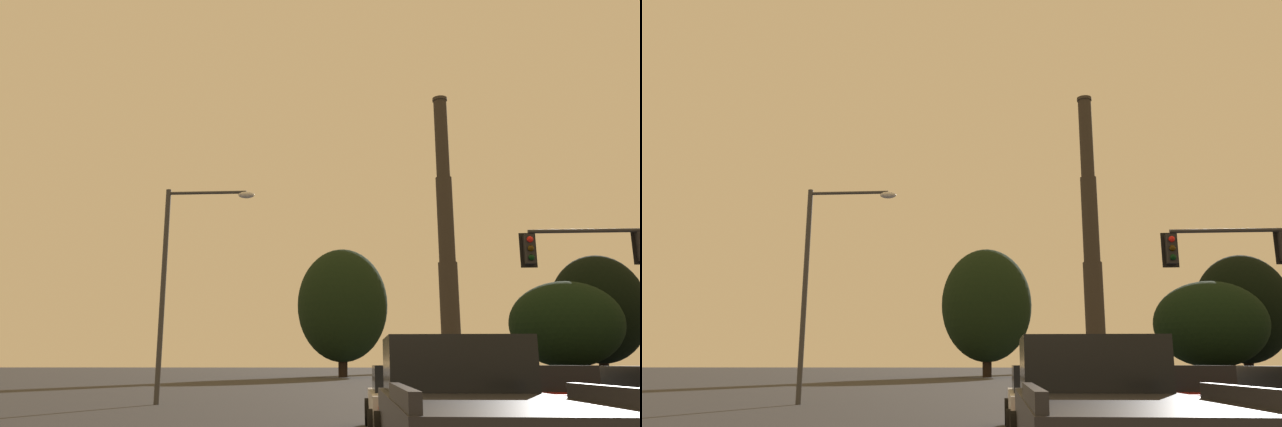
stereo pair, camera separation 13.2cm
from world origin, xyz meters
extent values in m
cube|color=silver|center=(-0.20, 13.42, 0.53)|extent=(1.84, 4.62, 0.70)
cube|color=black|center=(-0.20, 13.65, 1.15)|extent=(1.64, 2.21, 0.55)
cylinder|color=black|center=(-1.10, 15.31, 0.32)|extent=(0.23, 0.64, 0.64)
cylinder|color=black|center=(0.66, 15.32, 0.32)|extent=(0.23, 0.64, 0.64)
cylinder|color=black|center=(-1.07, 11.51, 0.32)|extent=(0.23, 0.64, 0.64)
cylinder|color=black|center=(0.69, 11.52, 0.32)|extent=(0.23, 0.64, 0.64)
sphere|color=red|center=(-0.90, 11.09, 0.68)|extent=(0.17, 0.17, 0.17)
sphere|color=red|center=(0.54, 11.10, 0.68)|extent=(0.17, 0.17, 0.17)
cube|color=black|center=(-0.02, 8.25, 1.46)|extent=(1.86, 1.82, 0.72)
cube|color=#232328|center=(-0.92, 5.10, 1.18)|extent=(0.13, 2.43, 0.16)
cube|color=#232328|center=(0.96, 5.12, 1.18)|extent=(0.13, 2.43, 0.16)
cube|color=maroon|center=(3.04, 14.17, 0.53)|extent=(1.96, 4.66, 0.70)
cube|color=black|center=(3.03, 14.40, 1.15)|extent=(1.70, 2.26, 0.55)
cylinder|color=black|center=(2.09, 16.04, 0.32)|extent=(0.24, 0.65, 0.64)
cylinder|color=black|center=(3.85, 16.10, 0.32)|extent=(0.24, 0.65, 0.64)
cylinder|color=black|center=(2.23, 12.24, 0.32)|extent=(0.24, 0.65, 0.64)
cylinder|color=black|center=(3.99, 12.30, 0.32)|extent=(0.24, 0.65, 0.64)
sphere|color=red|center=(2.40, 11.83, 0.68)|extent=(0.17, 0.17, 0.17)
sphere|color=red|center=(3.84, 11.88, 0.68)|extent=(0.17, 0.17, 0.17)
cylinder|color=#2D2D30|center=(6.81, 21.39, 6.04)|extent=(4.20, 0.14, 0.14)
cube|color=black|center=(4.72, 21.39, 5.40)|extent=(0.34, 0.34, 1.04)
cube|color=black|center=(4.72, 21.57, 5.40)|extent=(0.58, 0.03, 1.25)
sphere|color=red|center=(4.72, 21.20, 5.72)|extent=(0.22, 0.22, 0.22)
sphere|color=#352604|center=(4.72, 21.20, 5.40)|extent=(0.22, 0.22, 0.22)
sphere|color=black|center=(4.72, 21.20, 5.08)|extent=(0.22, 0.22, 0.22)
cylinder|color=#38383A|center=(-8.86, 22.86, 4.12)|extent=(0.20, 0.20, 8.24)
cylinder|color=#38383A|center=(-7.29, 22.86, 8.09)|extent=(3.14, 0.12, 0.12)
sphere|color=#38383A|center=(-8.86, 22.86, 8.09)|extent=(0.20, 0.20, 0.20)
ellipsoid|color=silver|center=(-5.71, 22.86, 7.97)|extent=(0.64, 0.36, 0.26)
cylinder|color=#2B2722|center=(18.28, 137.78, 1.88)|extent=(6.77, 6.77, 3.77)
cylinder|color=#332D28|center=(18.28, 137.78, 13.60)|extent=(4.23, 4.23, 19.66)
cylinder|color=#332D28|center=(18.28, 137.78, 33.26)|extent=(3.64, 3.64, 19.66)
cylinder|color=#332D28|center=(18.28, 137.78, 52.92)|extent=(3.04, 3.04, 19.66)
cylinder|color=#38322C|center=(18.28, 137.78, 62.41)|extent=(3.41, 3.41, 0.70)
cylinder|color=black|center=(26.66, 75.00, 1.54)|extent=(1.09, 1.09, 3.07)
ellipsoid|color=black|center=(26.66, 75.00, 7.81)|extent=(10.86, 9.77, 12.63)
cylinder|color=black|center=(21.23, 70.09, 1.12)|extent=(1.22, 1.22, 2.23)
ellipsoid|color=black|center=(21.23, 70.09, 5.74)|extent=(12.17, 10.95, 9.36)
cylinder|color=black|center=(-3.33, 72.55, 1.65)|extent=(1.05, 1.05, 3.30)
ellipsoid|color=black|center=(-3.33, 72.55, 8.21)|extent=(10.49, 9.44, 13.08)
camera|label=1|loc=(-1.29, -0.70, 1.45)|focal=35.00mm
camera|label=2|loc=(-1.15, -0.69, 1.45)|focal=35.00mm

